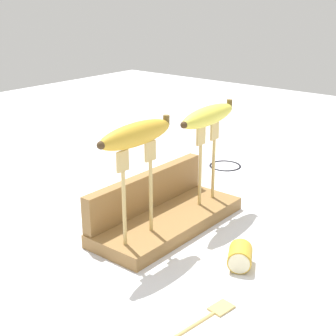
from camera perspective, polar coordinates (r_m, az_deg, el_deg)
ground_plane at (r=1.01m, az=0.00°, el=-6.79°), size 3.00×3.00×0.00m
wooden_board at (r=1.00m, az=0.00°, el=-6.11°), size 0.34×0.14×0.03m
board_backstop at (r=1.01m, az=-2.50°, el=-2.64°), size 0.33×0.02×0.07m
fork_stand_left at (r=0.87m, az=-3.54°, el=-1.82°), size 0.10×0.01×0.17m
fork_stand_right at (r=1.03m, az=4.54°, el=1.38°), size 0.07×0.01×0.17m
banana_raised_left at (r=0.84m, az=-3.67°, el=3.91°), size 0.18×0.04×0.04m
banana_raised_right at (r=1.00m, az=4.67°, el=6.03°), size 0.19×0.05×0.04m
fork_fallen_near at (r=0.75m, az=4.10°, el=-16.85°), size 0.16×0.04×0.01m
banana_chunk_near at (r=0.87m, az=8.29°, el=-10.05°), size 0.06×0.06×0.04m
wire_coil at (r=1.35m, az=6.60°, el=0.33°), size 0.09×0.09×0.01m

